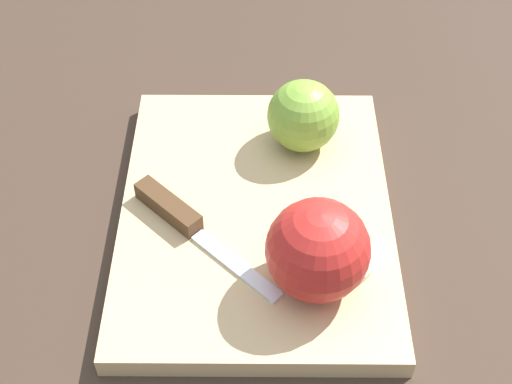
% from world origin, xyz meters
% --- Properties ---
extents(ground_plane, '(4.00, 4.00, 0.00)m').
position_xyz_m(ground_plane, '(0.00, 0.00, 0.00)').
color(ground_plane, '#38281E').
extents(cutting_board, '(0.33, 0.27, 0.02)m').
position_xyz_m(cutting_board, '(0.00, 0.00, 0.01)').
color(cutting_board, tan).
rests_on(cutting_board, ground_plane).
extents(apple_half_left, '(0.07, 0.07, 0.07)m').
position_xyz_m(apple_half_left, '(-0.08, 0.05, 0.05)').
color(apple_half_left, olive).
rests_on(apple_half_left, cutting_board).
extents(apple_half_right, '(0.08, 0.08, 0.08)m').
position_xyz_m(apple_half_right, '(0.09, 0.04, 0.06)').
color(apple_half_right, red).
rests_on(apple_half_right, cutting_board).
extents(knife, '(0.14, 0.12, 0.02)m').
position_xyz_m(knife, '(0.01, -0.07, 0.03)').
color(knife, silver).
rests_on(knife, cutting_board).
extents(apple_slice, '(0.06, 0.06, 0.01)m').
position_xyz_m(apple_slice, '(0.06, 0.06, 0.02)').
color(apple_slice, beige).
rests_on(apple_slice, cutting_board).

